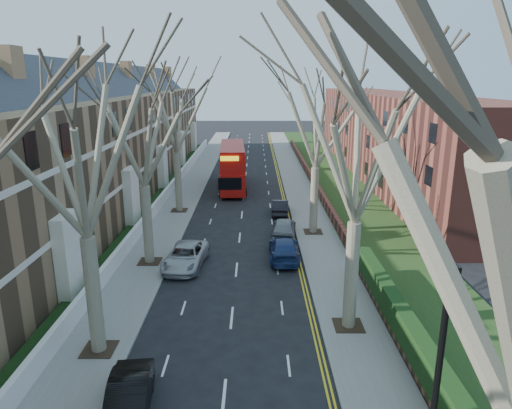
{
  "coord_description": "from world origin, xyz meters",
  "views": [
    {
      "loc": [
        1.2,
        -11.68,
        11.67
      ],
      "look_at": [
        1.24,
        20.3,
        2.8
      ],
      "focal_mm": 32.0,
      "sensor_mm": 36.0,
      "label": 1
    }
  ],
  "objects": [
    {
      "name": "tree_left_far",
      "position": [
        -5.7,
        16.0,
        9.24
      ],
      "size": [
        10.15,
        10.15,
        14.22
      ],
      "color": "#766954",
      "rests_on": "ground"
    },
    {
      "name": "front_wall_left",
      "position": [
        -7.65,
        31.0,
        0.62
      ],
      "size": [
        0.3,
        78.0,
        1.0
      ],
      "color": "white",
      "rests_on": "ground"
    },
    {
      "name": "double_decker_bus",
      "position": [
        -1.28,
        37.12,
        2.3
      ],
      "size": [
        3.26,
        11.28,
        4.66
      ],
      "rotation": [
        0.0,
        0.0,
        3.19
      ],
      "color": "#A4100B",
      "rests_on": "ground"
    },
    {
      "name": "grass_verge_right",
      "position": [
        10.5,
        39.0,
        0.15
      ],
      "size": [
        6.0,
        102.0,
        0.06
      ],
      "color": "#1C3814",
      "rests_on": "ground"
    },
    {
      "name": "car_left_mid",
      "position": [
        -3.32,
        2.06,
        0.68
      ],
      "size": [
        1.89,
        4.26,
        1.36
      ],
      "primitive_type": "imported",
      "rotation": [
        0.0,
        0.0,
        0.11
      ],
      "color": "black",
      "rests_on": "ground"
    },
    {
      "name": "tree_left_mid",
      "position": [
        -5.7,
        6.0,
        9.56
      ],
      "size": [
        10.5,
        10.5,
        14.71
      ],
      "color": "#766954",
      "rests_on": "ground"
    },
    {
      "name": "pavement_right",
      "position": [
        6.0,
        39.0,
        0.06
      ],
      "size": [
        3.0,
        102.0,
        0.12
      ],
      "primitive_type": "cube",
      "color": "slate",
      "rests_on": "ground"
    },
    {
      "name": "tree_left_dist",
      "position": [
        -5.7,
        28.0,
        9.56
      ],
      "size": [
        10.5,
        10.5,
        14.71
      ],
      "color": "#766954",
      "rests_on": "ground"
    },
    {
      "name": "tree_right_mid",
      "position": [
        5.7,
        8.0,
        9.56
      ],
      "size": [
        10.5,
        10.5,
        14.71
      ],
      "color": "#766954",
      "rests_on": "ground"
    },
    {
      "name": "car_right_mid",
      "position": [
        3.37,
        21.19,
        0.75
      ],
      "size": [
        2.22,
        4.56,
        1.5
      ],
      "primitive_type": "imported",
      "rotation": [
        0.0,
        0.0,
        3.04
      ],
      "color": "gray",
      "rests_on": "ground"
    },
    {
      "name": "pavement_left",
      "position": [
        -6.0,
        39.0,
        0.06
      ],
      "size": [
        3.0,
        102.0,
        0.12
      ],
      "primitive_type": "cube",
      "color": "slate",
      "rests_on": "ground"
    },
    {
      "name": "wall_hedge_right",
      "position": [
        7.7,
        2.0,
        1.12
      ],
      "size": [
        0.7,
        24.0,
        1.8
      ],
      "color": "brown",
      "rests_on": "ground"
    },
    {
      "name": "car_right_near",
      "position": [
        3.1,
        16.82,
        0.7
      ],
      "size": [
        2.03,
        4.87,
        1.41
      ],
      "primitive_type": "imported",
      "rotation": [
        0.0,
        0.0,
        3.13
      ],
      "color": "navy",
      "rests_on": "ground"
    },
    {
      "name": "car_left_far",
      "position": [
        -3.27,
        15.52,
        0.69
      ],
      "size": [
        2.8,
        5.2,
        1.39
      ],
      "primitive_type": "imported",
      "rotation": [
        0.0,
        0.0,
        -0.1
      ],
      "color": "#A8A9AD",
      "rests_on": "ground"
    },
    {
      "name": "car_right_far",
      "position": [
        3.42,
        27.24,
        0.66
      ],
      "size": [
        1.65,
        4.06,
        1.31
      ],
      "primitive_type": "imported",
      "rotation": [
        0.0,
        0.0,
        3.07
      ],
      "color": "black",
      "rests_on": "ground"
    },
    {
      "name": "terrace_left",
      "position": [
        -13.65,
        31.0,
        5.53
      ],
      "size": [
        9.7,
        78.0,
        13.6
      ],
      "color": "brown",
      "rests_on": "ground"
    },
    {
      "name": "flats_right",
      "position": [
        17.46,
        43.0,
        4.98
      ],
      "size": [
        13.97,
        54.0,
        10.0
      ],
      "color": "brown",
      "rests_on": "ground"
    },
    {
      "name": "tree_right_far",
      "position": [
        5.7,
        22.0,
        9.24
      ],
      "size": [
        10.15,
        10.15,
        14.22
      ],
      "color": "#766954",
      "rests_on": "ground"
    }
  ]
}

